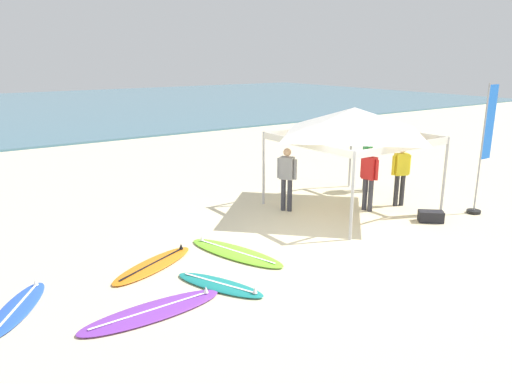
% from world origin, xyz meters
% --- Properties ---
extents(ground_plane, '(80.00, 80.00, 0.00)m').
position_xyz_m(ground_plane, '(0.00, 0.00, 0.00)').
color(ground_plane, beige).
extents(sea, '(80.00, 36.00, 0.10)m').
position_xyz_m(sea, '(0.00, 33.41, 0.05)').
color(sea, teal).
rests_on(sea, ground).
extents(canopy_tent, '(3.50, 3.50, 2.75)m').
position_xyz_m(canopy_tent, '(2.59, 0.99, 2.39)').
color(canopy_tent, '#B7B7BC').
rests_on(canopy_tent, ground).
extents(surfboard_blue, '(1.47, 1.88, 0.19)m').
position_xyz_m(surfboard_blue, '(-5.92, 0.15, 0.04)').
color(surfboard_blue, blue).
rests_on(surfboard_blue, ground).
extents(surfboard_orange, '(2.19, 1.42, 0.19)m').
position_xyz_m(surfboard_orange, '(-3.38, 0.48, 0.04)').
color(surfboard_orange, orange).
rests_on(surfboard_orange, ground).
extents(surfboard_purple, '(2.47, 0.70, 0.19)m').
position_xyz_m(surfboard_purple, '(-4.14, -1.23, 0.04)').
color(surfboard_purple, purple).
rests_on(surfboard_purple, ground).
extents(surfboard_teal, '(1.21, 1.88, 0.19)m').
position_xyz_m(surfboard_teal, '(-2.75, -1.04, 0.04)').
color(surfboard_teal, '#19847F').
rests_on(surfboard_teal, ground).
extents(surfboard_lime, '(1.34, 2.52, 0.19)m').
position_xyz_m(surfboard_lime, '(-1.70, 0.07, 0.04)').
color(surfboard_lime, '#7AD12D').
rests_on(surfboard_lime, ground).
extents(person_yellow, '(0.51, 0.34, 1.71)m').
position_xyz_m(person_yellow, '(3.90, 0.40, 0.99)').
color(person_yellow, '#2D2D33').
rests_on(person_yellow, ground).
extents(person_green, '(0.39, 0.47, 1.71)m').
position_xyz_m(person_green, '(4.29, 1.99, 0.99)').
color(person_green, black).
rests_on(person_green, ground).
extents(person_red, '(0.27, 0.55, 1.71)m').
position_xyz_m(person_red, '(2.85, 0.58, 0.99)').
color(person_red, '#383842').
rests_on(person_red, ground).
extents(person_grey, '(0.38, 0.48, 1.71)m').
position_xyz_m(person_grey, '(1.05, 1.83, 0.99)').
color(person_grey, '#383842').
rests_on(person_grey, ground).
extents(banner_flag, '(0.60, 0.36, 3.40)m').
position_xyz_m(banner_flag, '(5.13, -1.20, 1.57)').
color(banner_flag, '#99999E').
rests_on(banner_flag, ground).
extents(gear_bag_near_tent, '(0.66, 0.64, 0.28)m').
position_xyz_m(gear_bag_near_tent, '(3.47, -0.98, 0.14)').
color(gear_bag_near_tent, '#232328').
rests_on(gear_bag_near_tent, ground).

